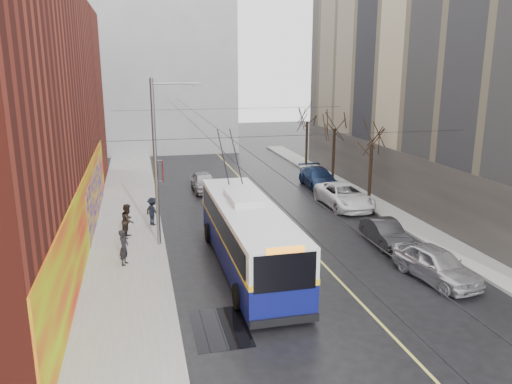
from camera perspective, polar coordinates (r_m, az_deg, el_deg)
ground at (r=20.10m, az=9.37°, el=-14.34°), size 140.00×140.00×0.00m
sidewalk_left at (r=29.76m, az=-14.43°, el=-4.85°), size 4.00×60.00×0.15m
sidewalk_right at (r=33.83m, az=15.70°, el=-2.64°), size 2.00×60.00×0.15m
lane_line at (r=32.82m, az=2.42°, el=-2.76°), size 0.12×50.00×0.01m
building_right at (r=38.69m, az=25.64°, el=10.49°), size 14.06×36.00×16.00m
building_far at (r=61.22m, az=-12.69°, el=13.29°), size 20.50×12.10×18.00m
streetlight_pole at (r=26.64m, az=-11.10°, el=3.75°), size 2.65×0.60×9.00m
catenary_wires at (r=31.49m, az=-5.01°, el=8.09°), size 18.00×60.00×0.22m
tree_near at (r=36.31m, az=13.17°, el=6.55°), size 3.20×3.20×6.40m
tree_mid at (r=42.61m, az=9.00°, el=8.18°), size 3.20×3.20×6.68m
tree_far at (r=49.14m, az=5.88°, el=8.91°), size 3.20×3.20×6.57m
puddle at (r=19.43m, az=-4.12°, el=-15.23°), size 2.05×3.21×0.01m
pigeons_flying at (r=27.14m, az=-4.08°, el=9.72°), size 5.12×2.11×2.16m
trolleybus at (r=24.15m, az=-0.94°, el=-4.84°), size 3.01×12.75×6.02m
parked_car_a at (r=24.38m, az=19.91°, el=-7.76°), size 2.55×4.83×1.57m
parked_car_b at (r=28.33m, az=14.56°, el=-4.53°), size 1.67×4.22×1.37m
parked_car_c at (r=35.27m, az=10.05°, el=-0.41°), size 2.74×5.86×1.62m
parked_car_d at (r=40.89m, az=7.14°, el=1.64°), size 2.30×5.39×1.55m
following_car at (r=39.47m, az=-5.99°, el=1.19°), size 1.85×4.44×1.50m
pedestrian_a at (r=25.11m, az=-14.86°, el=-6.14°), size 0.60×0.74×1.76m
pedestrian_b at (r=29.01m, az=-14.42°, el=-3.19°), size 0.97×1.11×1.93m
pedestrian_c at (r=30.90m, az=-11.73°, el=-2.18°), size 1.19×1.26×1.72m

